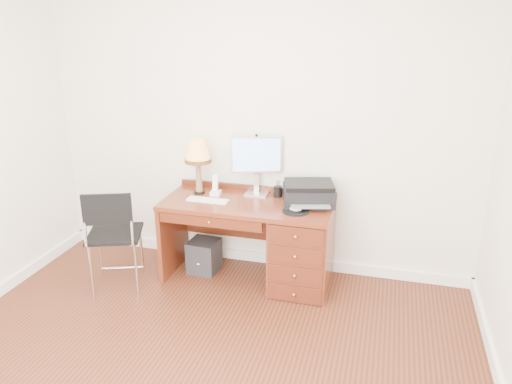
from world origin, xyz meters
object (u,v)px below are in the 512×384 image
(leg_lamp, at_px, (198,155))
(phone, at_px, (216,189))
(chair, at_px, (110,229))
(monitor, at_px, (257,158))
(printer, at_px, (309,193))
(desk, at_px, (283,241))
(equipment_box, at_px, (204,256))

(leg_lamp, xyz_separation_m, phone, (0.17, -0.02, -0.31))
(chair, bearing_deg, phone, 17.03)
(monitor, relative_size, chair, 0.57)
(printer, relative_size, phone, 2.62)
(printer, bearing_deg, monitor, 149.57)
(monitor, relative_size, printer, 1.06)
(desk, height_order, phone, phone)
(chair, height_order, equipment_box, chair)
(desk, relative_size, monitor, 2.80)
(desk, distance_m, printer, 0.49)
(phone, bearing_deg, printer, -2.43)
(monitor, distance_m, equipment_box, 1.06)
(printer, xyz_separation_m, chair, (-1.61, -0.60, -0.27))
(monitor, bearing_deg, printer, -33.11)
(monitor, relative_size, equipment_box, 1.73)
(desk, bearing_deg, equipment_box, 178.80)
(phone, height_order, equipment_box, phone)
(desk, bearing_deg, leg_lamp, 172.56)
(phone, height_order, chair, same)
(printer, distance_m, equipment_box, 1.19)
(desk, distance_m, monitor, 0.77)
(chair, bearing_deg, leg_lamp, 25.19)
(leg_lamp, bearing_deg, equipment_box, -56.79)
(monitor, height_order, chair, monitor)
(phone, xyz_separation_m, chair, (-0.76, -0.59, -0.24))
(printer, bearing_deg, phone, 166.05)
(monitor, relative_size, leg_lamp, 1.07)
(desk, height_order, equipment_box, desk)
(leg_lamp, bearing_deg, printer, -0.36)
(printer, bearing_deg, equipment_box, 170.05)
(desk, xyz_separation_m, chair, (-1.41, -0.50, 0.16))
(phone, distance_m, chair, 0.99)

